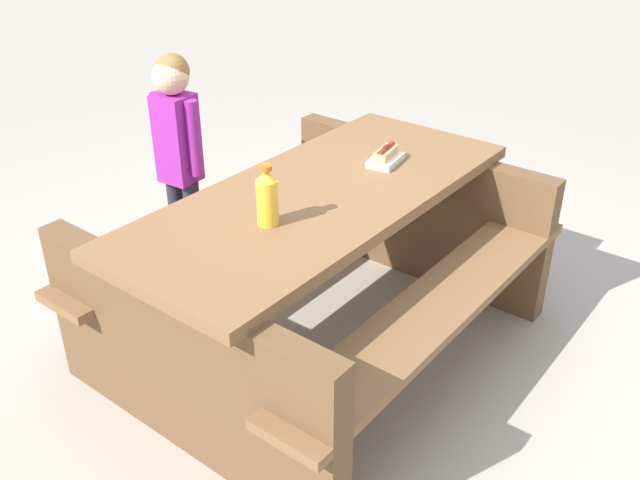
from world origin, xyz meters
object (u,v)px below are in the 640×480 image
Objects in this scene: picnic_table at (320,257)px; hotdog_tray at (386,157)px; soda_bottle at (267,197)px; child_in_coat at (177,139)px.

hotdog_tray is (0.39, -0.08, 0.34)m from picnic_table.
child_in_coat is at bearing 62.46° from soda_bottle.
child_in_coat is (0.14, 0.92, 0.28)m from picnic_table.
child_in_coat is (-0.25, 1.00, -0.06)m from hotdog_tray.
picnic_table is 0.53m from soda_bottle.
picnic_table is 0.52m from hotdog_tray.
soda_bottle is 1.05m from child_in_coat.
hotdog_tray is at bearing -75.98° from child_in_coat.
soda_bottle is (-0.34, 0.00, 0.41)m from picnic_table.
picnic_table is 9.94× the size of hotdog_tray.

